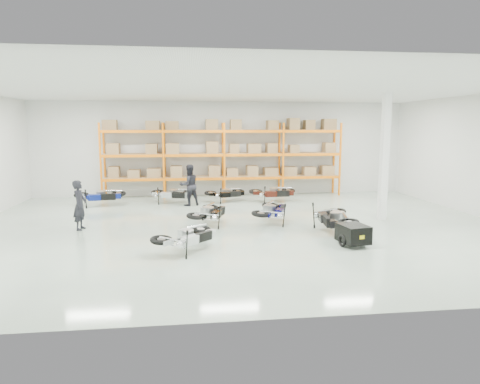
{
  "coord_description": "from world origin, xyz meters",
  "views": [
    {
      "loc": [
        -1.69,
        -13.85,
        3.29
      ],
      "look_at": [
        0.06,
        0.47,
        1.1
      ],
      "focal_mm": 32.0,
      "sensor_mm": 36.0,
      "label": 1
    }
  ],
  "objects": [
    {
      "name": "moto_back_c",
      "position": [
        -0.02,
        4.84,
        0.49
      ],
      "size": [
        1.79,
        1.25,
        1.05
      ],
      "primitive_type": null,
      "rotation": [
        0.0,
        -0.09,
        1.88
      ],
      "color": "black",
      "rests_on": "ground"
    },
    {
      "name": "moto_silver_left",
      "position": [
        -1.74,
        -2.73,
        0.53
      ],
      "size": [
        1.83,
        1.8,
        1.11
      ],
      "primitive_type": null,
      "rotation": [
        0.0,
        -0.09,
        2.33
      ],
      "color": "#B4B7BB",
      "rests_on": "ground"
    },
    {
      "name": "moto_back_b",
      "position": [
        -2.4,
        4.82,
        0.53
      ],
      "size": [
        1.88,
        1.23,
        1.12
      ],
      "primitive_type": null,
      "rotation": [
        0.0,
        -0.09,
        1.34
      ],
      "color": "#B1B7BB",
      "rests_on": "ground"
    },
    {
      "name": "room",
      "position": [
        0.0,
        0.0,
        2.25
      ],
      "size": [
        18.0,
        18.0,
        18.0
      ],
      "color": "#ADC1AE",
      "rests_on": "ground"
    },
    {
      "name": "structural_column",
      "position": [
        5.2,
        0.5,
        2.25
      ],
      "size": [
        0.25,
        0.25,
        4.5
      ],
      "primitive_type": "cube",
      "color": "white",
      "rests_on": "ground"
    },
    {
      "name": "person_left",
      "position": [
        -5.18,
        0.22,
        0.81
      ],
      "size": [
        0.45,
        0.63,
        1.61
      ],
      "primitive_type": "imported",
      "rotation": [
        0.0,
        0.0,
        1.46
      ],
      "color": "black",
      "rests_on": "ground"
    },
    {
      "name": "moto_touring_right",
      "position": [
        2.85,
        -1.13,
        0.6
      ],
      "size": [
        1.22,
        2.08,
        1.28
      ],
      "primitive_type": null,
      "rotation": [
        0.0,
        -0.09,
        -0.13
      ],
      "color": "black",
      "rests_on": "ground"
    },
    {
      "name": "pallet_rack",
      "position": [
        -0.0,
        6.45,
        2.26
      ],
      "size": [
        11.28,
        0.98,
        3.62
      ],
      "color": "orange",
      "rests_on": "ground"
    },
    {
      "name": "moto_back_d",
      "position": [
        2.04,
        4.55,
        0.55
      ],
      "size": [
        1.85,
        0.98,
        1.17
      ],
      "primitive_type": null,
      "rotation": [
        0.0,
        -0.09,
        1.62
      ],
      "color": "#38110B",
      "rests_on": "ground"
    },
    {
      "name": "moto_blue_centre",
      "position": [
        1.17,
        0.39,
        0.56
      ],
      "size": [
        1.56,
        2.05,
        1.19
      ],
      "primitive_type": null,
      "rotation": [
        0.0,
        -0.09,
        2.74
      ],
      "color": "#060743",
      "rests_on": "ground"
    },
    {
      "name": "person_back",
      "position": [
        -1.66,
        4.14,
        0.87
      ],
      "size": [
        1.04,
        0.93,
        1.75
      ],
      "primitive_type": "imported",
      "rotation": [
        0.0,
        0.0,
        3.53
      ],
      "color": "black",
      "rests_on": "ground"
    },
    {
      "name": "trailer",
      "position": [
        2.85,
        -2.73,
        0.35
      ],
      "size": [
        0.82,
        1.47,
        0.6
      ],
      "rotation": [
        0.0,
        0.0,
        0.19
      ],
      "color": "black",
      "rests_on": "ground"
    },
    {
      "name": "moto_back_a",
      "position": [
        -5.41,
        4.51,
        0.56
      ],
      "size": [
        1.92,
        1.12,
        1.18
      ],
      "primitive_type": null,
      "rotation": [
        0.0,
        -0.09,
        1.69
      ],
      "color": "navy",
      "rests_on": "ground"
    },
    {
      "name": "moto_black_far_left",
      "position": [
        -0.98,
        0.33,
        0.55
      ],
      "size": [
        1.51,
        2.0,
        1.17
      ],
      "primitive_type": null,
      "rotation": [
        0.0,
        -0.09,
        2.75
      ],
      "color": "black",
      "rests_on": "ground"
    }
  ]
}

